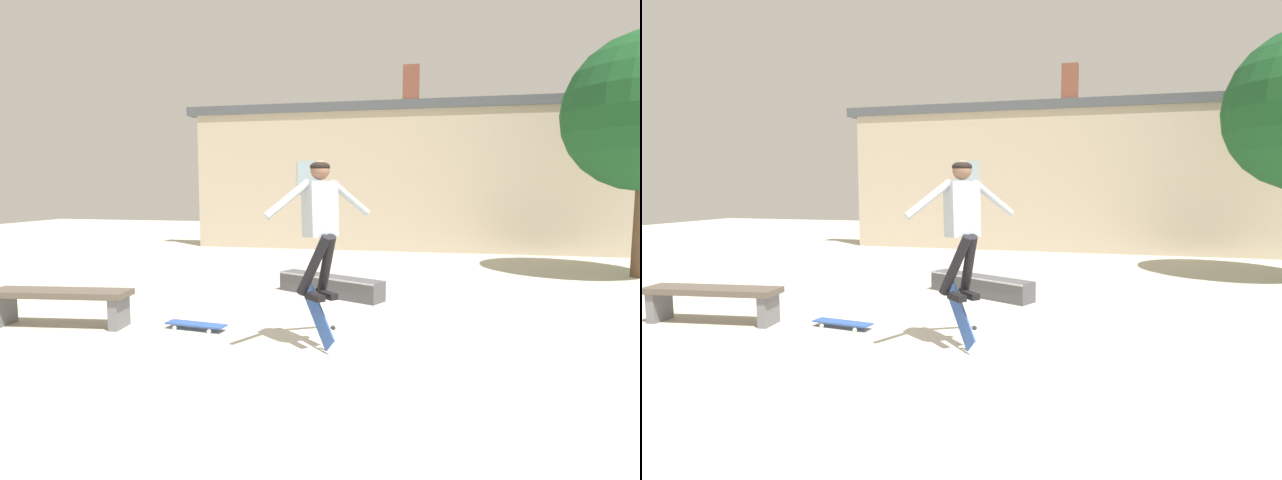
# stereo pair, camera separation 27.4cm
# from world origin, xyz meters

# --- Properties ---
(ground_plane) EXTENTS (40.00, 40.00, 0.00)m
(ground_plane) POSITION_xyz_m (0.00, 0.00, 0.00)
(ground_plane) COLOR beige
(building_backdrop) EXTENTS (13.02, 0.52, 5.11)m
(building_backdrop) POSITION_xyz_m (-0.00, 9.56, 2.16)
(building_backdrop) COLOR #B7A88E
(building_backdrop) RESTS_ON ground_plane
(park_bench) EXTENTS (1.86, 0.66, 0.48)m
(park_bench) POSITION_xyz_m (-4.01, 0.78, 0.36)
(park_bench) COLOR brown
(park_bench) RESTS_ON ground_plane
(skate_ledge) EXTENTS (1.91, 1.18, 0.33)m
(skate_ledge) POSITION_xyz_m (-0.95, 3.36, 0.17)
(skate_ledge) COLOR #4C4C51
(skate_ledge) RESTS_ON ground_plane
(skater) EXTENTS (1.00, 1.03, 1.52)m
(skater) POSITION_xyz_m (-0.51, 0.59, 1.49)
(skater) COLOR #9EA8B2
(skateboard_flipping) EXTENTS (0.52, 0.60, 0.71)m
(skateboard_flipping) POSITION_xyz_m (-0.56, 0.68, 0.38)
(skateboard_flipping) COLOR #2D519E
(skateboard_resting) EXTENTS (0.82, 0.29, 0.08)m
(skateboard_resting) POSITION_xyz_m (-2.22, 1.01, 0.07)
(skateboard_resting) COLOR #2D519E
(skateboard_resting) RESTS_ON ground_plane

